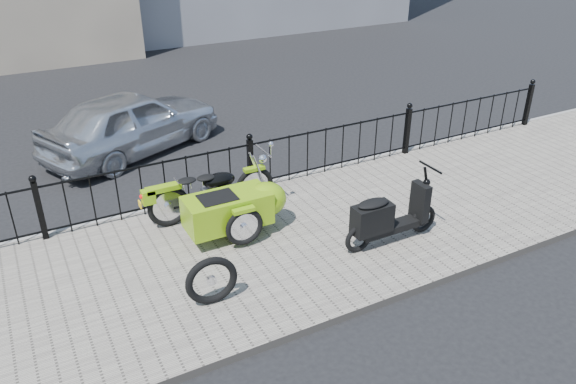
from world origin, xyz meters
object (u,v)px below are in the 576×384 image
spare_tire (212,281)px  sedan_car (132,122)px  scooter (387,218)px  motorcycle_sidecar (235,203)px

spare_tire → sedan_car: bearing=85.5°
scooter → sedan_car: sedan_car is taller
spare_tire → motorcycle_sidecar: bearing=57.3°
spare_tire → sedan_car: 5.70m
spare_tire → scooter: bearing=2.2°
motorcycle_sidecar → sedan_car: bearing=97.5°
scooter → spare_tire: (-2.83, -0.11, -0.09)m
scooter → spare_tire: size_ratio=2.42×
motorcycle_sidecar → sedan_car: 4.18m
motorcycle_sidecar → spare_tire: bearing=-122.7°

